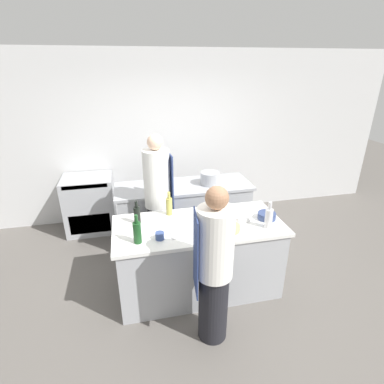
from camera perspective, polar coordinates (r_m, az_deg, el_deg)
name	(u,v)px	position (r m, az deg, el deg)	size (l,w,h in m)	color
ground_plane	(198,286)	(3.92, 1.17, -17.53)	(16.00, 16.00, 0.00)	#605B56
wall_back	(169,138)	(5.19, -4.38, 10.28)	(8.00, 0.06, 2.80)	silver
prep_counter	(198,257)	(3.65, 1.23, -12.21)	(1.92, 0.86, 0.89)	#A8AAAF
pass_counter	(184,212)	(4.66, -1.55, -3.75)	(2.03, 0.71, 0.89)	#A8AAAF
oven_range	(90,204)	(5.15, -18.84, -2.17)	(0.77, 0.61, 0.92)	#A8AAAF
chef_at_prep_near	(214,269)	(2.86, 4.22, -14.33)	(0.37, 0.35, 1.64)	black
chef_at_stove	(158,200)	(4.00, -6.47, -1.54)	(0.37, 0.35, 1.78)	black
bottle_olive_oil	(137,232)	(3.07, -10.40, -7.47)	(0.08, 0.08, 0.31)	#19471E
bottle_vinegar	(137,214)	(3.44, -10.41, -4.24)	(0.07, 0.07, 0.27)	black
bottle_wine	(169,206)	(3.58, -4.37, -2.60)	(0.07, 0.07, 0.29)	#B2A84C
bottle_cooking_oil	(269,218)	(3.39, 14.41, -4.74)	(0.08, 0.08, 0.31)	silver
bowl_mixing_large	(230,228)	(3.30, 7.18, -6.80)	(0.23, 0.23, 0.06)	tan
bowl_prep_small	(241,216)	(3.57, 9.30, -4.60)	(0.24, 0.24, 0.05)	white
bowl_ceramic_blue	(267,216)	(3.61, 14.05, -4.42)	(0.21, 0.21, 0.08)	navy
cup	(160,236)	(3.14, -6.16, -8.31)	(0.09, 0.09, 0.08)	#33477F
cutting_board	(191,232)	(3.25, -0.22, -7.63)	(0.43, 0.20, 0.01)	white
stockpot	(210,178)	(4.49, 3.44, 2.64)	(0.29, 0.29, 0.19)	#A8AAAF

